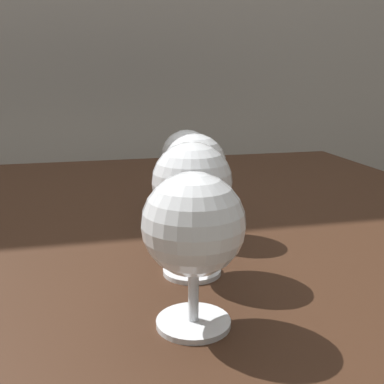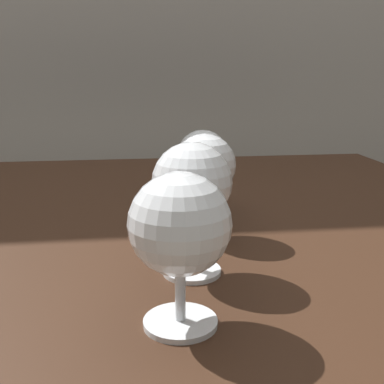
% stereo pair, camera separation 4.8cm
% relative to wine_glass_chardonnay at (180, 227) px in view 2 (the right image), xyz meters
% --- Properties ---
extents(dining_table, '(1.19, 0.90, 0.73)m').
position_rel_wine_glass_chardonnay_xyz_m(dining_table, '(-0.05, 0.33, -0.18)').
color(dining_table, '#382114').
rests_on(dining_table, ground_plane).
extents(wine_glass_chardonnay, '(0.08, 0.08, 0.13)m').
position_rel_wine_glass_chardonnay_xyz_m(wine_glass_chardonnay, '(0.00, 0.00, 0.00)').
color(wine_glass_chardonnay, white).
rests_on(wine_glass_chardonnay, dining_table).
extents(wine_glass_port, '(0.08, 0.08, 0.14)m').
position_rel_wine_glass_chardonnay_xyz_m(wine_glass_port, '(0.02, 0.10, 0.01)').
color(wine_glass_port, white).
rests_on(wine_glass_port, dining_table).
extents(wine_glass_amber, '(0.08, 0.08, 0.13)m').
position_rel_wine_glass_chardonnay_xyz_m(wine_glass_amber, '(0.05, 0.22, 0.00)').
color(wine_glass_amber, white).
rests_on(wine_glass_amber, dining_table).
extents(wine_glass_white, '(0.08, 0.08, 0.13)m').
position_rel_wine_glass_chardonnay_xyz_m(wine_glass_white, '(0.07, 0.32, -0.00)').
color(wine_glass_white, white).
rests_on(wine_glass_white, dining_table).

